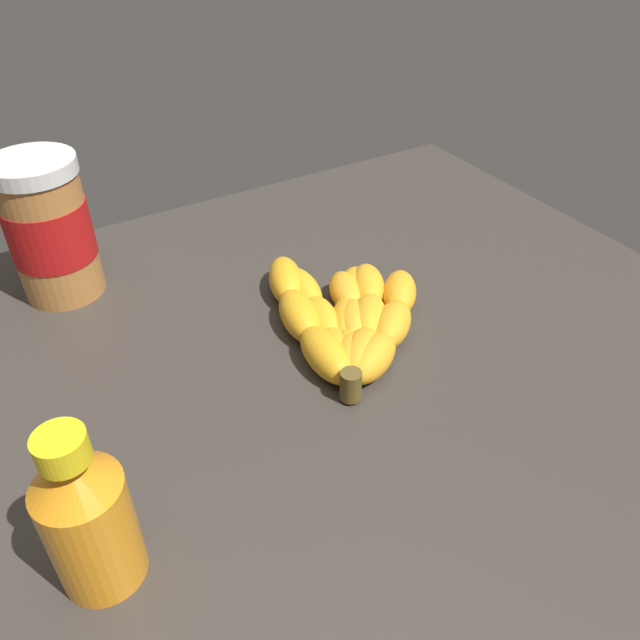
{
  "coord_description": "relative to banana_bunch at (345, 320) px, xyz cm",
  "views": [
    {
      "loc": [
        25.97,
        39.08,
        41.42
      ],
      "look_at": [
        1.49,
        -1.93,
        4.58
      ],
      "focal_mm": 35.55,
      "sensor_mm": 36.0,
      "label": 1
    }
  ],
  "objects": [
    {
      "name": "honey_bottle",
      "position": [
        28.97,
        13.89,
        4.51
      ],
      "size": [
        5.89,
        5.89,
        13.82
      ],
      "color": "orange",
      "rests_on": "ground_plane"
    },
    {
      "name": "peanut_butter_jar",
      "position": [
        23.03,
        -22.88,
        6.18
      ],
      "size": [
        9.02,
        9.02,
        15.79
      ],
      "color": "#B27238",
      "rests_on": "ground_plane"
    },
    {
      "name": "banana_bunch",
      "position": [
        0.0,
        0.0,
        0.0
      ],
      "size": [
        17.92,
        23.49,
        3.74
      ],
      "color": "gold",
      "rests_on": "ground_plane"
    },
    {
      "name": "ground_plane",
      "position": [
        2.66,
        3.82,
        -3.9
      ],
      "size": [
        85.13,
        78.26,
        4.33
      ],
      "primitive_type": "cube",
      "color": "#38332D"
    }
  ]
}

